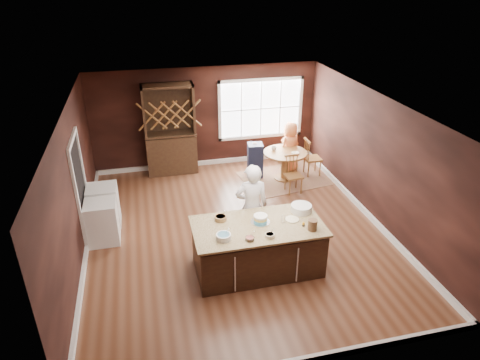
% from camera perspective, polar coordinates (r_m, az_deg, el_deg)
% --- Properties ---
extents(room_shell, '(7.00, 7.00, 7.00)m').
position_cam_1_polar(room_shell, '(8.34, -0.62, 0.95)').
color(room_shell, brown).
rests_on(room_shell, ground).
extents(window, '(2.36, 0.10, 1.66)m').
position_cam_1_polar(window, '(11.78, 2.77, 9.48)').
color(window, white).
rests_on(window, room_shell).
extents(doorway, '(0.08, 1.26, 2.13)m').
position_cam_1_polar(doorway, '(8.95, -20.39, -1.28)').
color(doorway, white).
rests_on(doorway, room_shell).
extents(kitchen_island, '(2.29, 1.20, 0.92)m').
position_cam_1_polar(kitchen_island, '(7.76, 2.35, -9.06)').
color(kitchen_island, black).
rests_on(kitchen_island, ground).
extents(dining_table, '(1.11, 1.11, 0.75)m').
position_cam_1_polar(dining_table, '(10.99, 6.01, 2.70)').
color(dining_table, brown).
rests_on(dining_table, ground).
extents(baker, '(0.67, 0.47, 1.74)m').
position_cam_1_polar(baker, '(8.14, 1.57, -3.57)').
color(baker, silver).
rests_on(baker, ground).
extents(layer_cake, '(0.34, 0.34, 0.14)m').
position_cam_1_polar(layer_cake, '(7.54, 2.75, -5.19)').
color(layer_cake, white).
rests_on(layer_cake, kitchen_island).
extents(bowl_blue, '(0.25, 0.25, 0.10)m').
position_cam_1_polar(bowl_blue, '(7.11, -2.21, -7.57)').
color(bowl_blue, white).
rests_on(bowl_blue, kitchen_island).
extents(bowl_yellow, '(0.22, 0.22, 0.08)m').
position_cam_1_polar(bowl_yellow, '(7.62, -2.60, -5.10)').
color(bowl_yellow, brown).
rests_on(bowl_yellow, kitchen_island).
extents(bowl_pink, '(0.16, 0.16, 0.06)m').
position_cam_1_polar(bowl_pink, '(7.09, 1.32, -7.83)').
color(bowl_pink, silver).
rests_on(bowl_pink, kitchen_island).
extents(bowl_olive, '(0.16, 0.16, 0.06)m').
position_cam_1_polar(bowl_olive, '(7.19, 4.00, -7.38)').
color(bowl_olive, beige).
rests_on(bowl_olive, kitchen_island).
extents(drinking_glass, '(0.08, 0.08, 0.15)m').
position_cam_1_polar(drinking_glass, '(7.55, 5.81, -5.21)').
color(drinking_glass, silver).
rests_on(drinking_glass, kitchen_island).
extents(dinner_plate, '(0.25, 0.25, 0.02)m').
position_cam_1_polar(dinner_plate, '(7.69, 6.96, -5.24)').
color(dinner_plate, beige).
rests_on(dinner_plate, kitchen_island).
extents(white_tub, '(0.38, 0.38, 0.13)m').
position_cam_1_polar(white_tub, '(7.94, 8.17, -3.74)').
color(white_tub, white).
rests_on(white_tub, kitchen_island).
extents(stoneware_crock, '(0.16, 0.16, 0.19)m').
position_cam_1_polar(stoneware_crock, '(7.42, 9.65, -5.93)').
color(stoneware_crock, brown).
rests_on(stoneware_crock, kitchen_island).
extents(toy_figurine, '(0.05, 0.05, 0.08)m').
position_cam_1_polar(toy_figurine, '(7.52, 8.46, -5.84)').
color(toy_figurine, orange).
rests_on(toy_figurine, kitchen_island).
extents(rug, '(2.32, 1.92, 0.01)m').
position_cam_1_polar(rug, '(11.21, 5.88, 0.23)').
color(rug, brown).
rests_on(rug, ground).
extents(chair_east, '(0.41, 0.43, 1.01)m').
position_cam_1_polar(chair_east, '(11.34, 9.68, 3.07)').
color(chair_east, brown).
rests_on(chair_east, ground).
extents(chair_south, '(0.42, 0.40, 0.94)m').
position_cam_1_polar(chair_south, '(10.38, 7.18, 0.75)').
color(chair_south, brown).
rests_on(chair_south, ground).
extents(chair_north, '(0.46, 0.45, 0.94)m').
position_cam_1_polar(chair_north, '(11.87, 6.27, 4.20)').
color(chair_north, brown).
rests_on(chair_north, ground).
extents(seated_woman, '(0.79, 0.67, 1.36)m').
position_cam_1_polar(seated_woman, '(11.43, 6.68, 4.41)').
color(seated_woman, '#EE8148').
rests_on(seated_woman, ground).
extents(high_chair, '(0.43, 0.43, 0.94)m').
position_cam_1_polar(high_chair, '(11.10, 2.03, 2.74)').
color(high_chair, black).
rests_on(high_chair, ground).
extents(toddler, '(0.18, 0.14, 0.26)m').
position_cam_1_polar(toddler, '(10.98, 1.77, 4.38)').
color(toddler, '#8CA5BF').
rests_on(toddler, high_chair).
extents(table_plate, '(0.19, 0.19, 0.01)m').
position_cam_1_polar(table_plate, '(10.87, 7.38, 3.62)').
color(table_plate, beige).
rests_on(table_plate, dining_table).
extents(table_cup, '(0.14, 0.14, 0.10)m').
position_cam_1_polar(table_cup, '(10.96, 4.54, 4.22)').
color(table_cup, silver).
rests_on(table_cup, dining_table).
extents(hutch, '(1.29, 0.54, 2.37)m').
position_cam_1_polar(hutch, '(11.23, -9.31, 6.59)').
color(hutch, '#38210F').
rests_on(hutch, ground).
extents(washer, '(0.60, 0.58, 0.87)m').
position_cam_1_polar(washer, '(8.91, -17.88, -5.36)').
color(washer, silver).
rests_on(washer, ground).
extents(dryer, '(0.61, 0.59, 0.89)m').
position_cam_1_polar(dryer, '(9.46, -17.71, -3.30)').
color(dryer, silver).
rests_on(dryer, ground).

